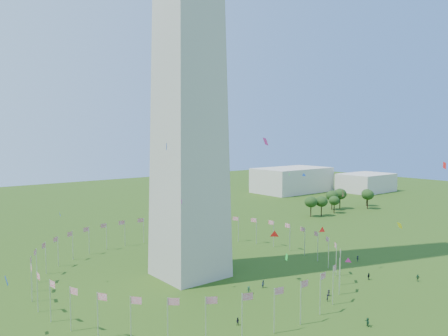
% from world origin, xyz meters
% --- Properties ---
extents(flag_ring, '(80.24, 80.24, 9.00)m').
position_xyz_m(flag_ring, '(-0.00, 50.00, 4.50)').
color(flag_ring, silver).
rests_on(flag_ring, ground).
extents(gov_building_east_a, '(50.00, 30.00, 16.00)m').
position_xyz_m(gov_building_east_a, '(150.00, 150.00, 8.00)').
color(gov_building_east_a, beige).
rests_on(gov_building_east_a, ground).
extents(gov_building_east_b, '(35.00, 25.00, 12.00)m').
position_xyz_m(gov_building_east_b, '(190.00, 120.00, 6.00)').
color(gov_building_east_b, beige).
rests_on(gov_building_east_b, ground).
extents(crowd, '(104.87, 71.70, 1.96)m').
position_xyz_m(crowd, '(3.82, 3.31, 0.89)').
color(crowd, black).
rests_on(crowd, ground).
extents(kites_aloft, '(98.01, 70.27, 34.05)m').
position_xyz_m(kites_aloft, '(15.04, 22.71, 19.95)').
color(kites_aloft, red).
rests_on(kites_aloft, ground).
extents(tree_line_east, '(53.01, 15.72, 10.30)m').
position_xyz_m(tree_line_east, '(115.06, 85.41, 4.74)').
color(tree_line_east, '#274D19').
rests_on(tree_line_east, ground).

